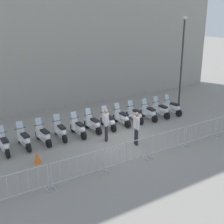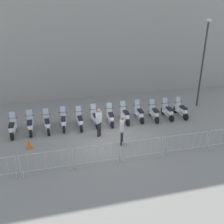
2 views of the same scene
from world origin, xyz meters
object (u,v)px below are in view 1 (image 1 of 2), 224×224
at_px(motorcycle_3, 61,131).
at_px(barrier_segment_1, 78,168).
at_px(officer_near_row_end, 136,127).
at_px(officer_mid_plaza, 106,123).
at_px(motorcycle_9, 149,113).
at_px(traffic_cone, 37,157).
at_px(motorcycle_11, 173,108).
at_px(barrier_segment_4, 201,132).
at_px(motorcycle_5, 93,124).
at_px(motorcycle_10, 161,110).
at_px(motorcycle_4, 79,128).
at_px(barrier_segment_3, 167,142).
at_px(motorcycle_6, 109,121).
at_px(motorcycle_0, 4,145).
at_px(motorcycle_8, 135,115).
at_px(street_lamp, 182,53).
at_px(barrier_segment_2, 127,154).
at_px(motorcycle_1, 24,140).
at_px(motorcycle_7, 122,118).
at_px(motorcycle_2, 44,136).

relative_size(motorcycle_3, barrier_segment_1, 0.76).
xyz_separation_m(officer_near_row_end, officer_mid_plaza, (-1.07, 1.18, 0.00)).
height_order(motorcycle_9, traffic_cone, motorcycle_9).
xyz_separation_m(motorcycle_11, barrier_segment_4, (-1.62, -4.13, 0.07)).
distance_m(motorcycle_9, barrier_segment_4, 4.03).
relative_size(motorcycle_5, motorcycle_10, 1.00).
relative_size(motorcycle_5, motorcycle_11, 1.00).
distance_m(barrier_segment_1, officer_mid_plaza, 4.09).
relative_size(barrier_segment_1, traffic_cone, 4.13).
xyz_separation_m(motorcycle_4, barrier_segment_3, (2.87, -3.88, 0.07)).
bearing_deg(officer_mid_plaza, officer_near_row_end, -47.81).
relative_size(motorcycle_6, officer_mid_plaza, 0.99).
bearing_deg(motorcycle_11, officer_mid_plaza, -164.38).
bearing_deg(motorcycle_3, motorcycle_0, -174.16).
xyz_separation_m(motorcycle_0, motorcycle_11, (10.75, 0.59, 0.00)).
bearing_deg(barrier_segment_4, motorcycle_8, 107.91).
bearing_deg(motorcycle_9, barrier_segment_1, -146.70).
height_order(motorcycle_10, street_lamp, street_lamp).
bearing_deg(motorcycle_11, motorcycle_3, -177.85).
height_order(motorcycle_0, officer_near_row_end, officer_near_row_end).
distance_m(motorcycle_8, motorcycle_10, 1.96).
distance_m(barrier_segment_2, officer_near_row_end, 2.27).
relative_size(motorcycle_1, officer_mid_plaza, 1.00).
relative_size(motorcycle_3, motorcycle_4, 1.00).
distance_m(motorcycle_7, officer_near_row_end, 2.91).
bearing_deg(traffic_cone, motorcycle_7, 20.96).
relative_size(motorcycle_2, motorcycle_6, 1.00).
height_order(motorcycle_0, barrier_segment_4, motorcycle_0).
relative_size(motorcycle_5, motorcycle_7, 1.00).
bearing_deg(motorcycle_0, motorcycle_8, 4.28).
relative_size(motorcycle_3, officer_near_row_end, 0.99).
height_order(barrier_segment_3, officer_near_row_end, officer_near_row_end).
bearing_deg(motorcycle_7, officer_near_row_end, -107.16).
height_order(motorcycle_0, motorcycle_5, same).
bearing_deg(barrier_segment_1, traffic_cone, 114.20).
bearing_deg(street_lamp, motorcycle_0, -170.02).
distance_m(motorcycle_1, motorcycle_6, 4.88).
bearing_deg(motorcycle_1, motorcycle_11, 2.63).
bearing_deg(barrier_segment_1, motorcycle_5, 57.07).
bearing_deg(motorcycle_4, motorcycle_0, -176.85).
bearing_deg(traffic_cone, motorcycle_8, 18.71).
bearing_deg(motorcycle_2, motorcycle_10, 2.96).
bearing_deg(officer_near_row_end, barrier_segment_4, -22.60).
distance_m(motorcycle_5, motorcycle_10, 4.89).
relative_size(motorcycle_11, barrier_segment_2, 0.76).
bearing_deg(barrier_segment_4, motorcycle_5, 137.16).
bearing_deg(motorcycle_4, motorcycle_9, 3.14).
xyz_separation_m(motorcycle_6, motorcycle_8, (1.95, 0.20, 0.00)).
relative_size(street_lamp, officer_mid_plaza, 3.56).
xyz_separation_m(motorcycle_3, barrier_segment_1, (-0.85, -4.23, 0.07)).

